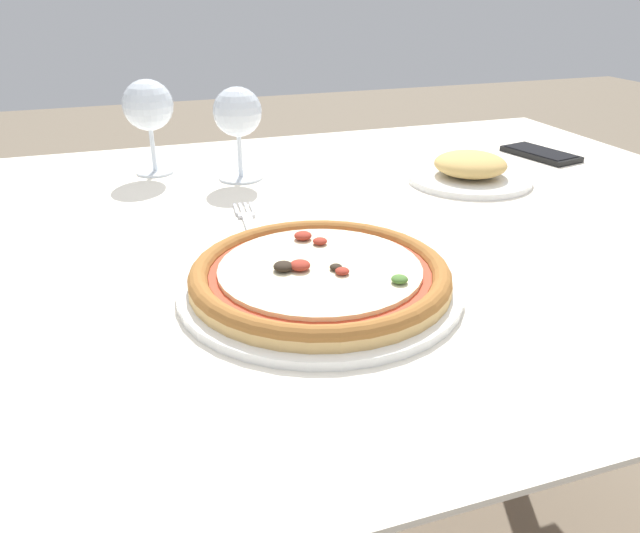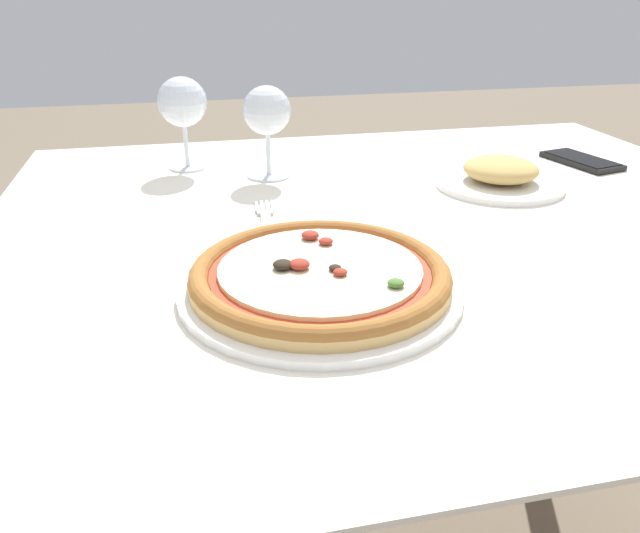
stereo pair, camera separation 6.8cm
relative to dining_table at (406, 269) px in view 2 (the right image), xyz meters
The scene contains 7 objects.
dining_table is the anchor object (origin of this frame).
pizza_plate 0.28m from the dining_table, 131.74° to the right, with size 0.31×0.31×0.04m.
fork 0.22m from the dining_table, behind, with size 0.04×0.17×0.00m.
wine_glass_far_left 0.49m from the dining_table, 132.95° to the left, with size 0.09×0.09×0.16m.
wine_glass_far_right 0.35m from the dining_table, 124.47° to the left, with size 0.08×0.08×0.15m.
cell_phone 0.46m from the dining_table, 26.24° to the left, with size 0.10×0.16×0.01m.
side_plate 0.24m from the dining_table, 28.72° to the left, with size 0.21×0.21×0.05m.
Camera 2 is at (-0.31, -0.79, 1.02)m, focal length 35.00 mm.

